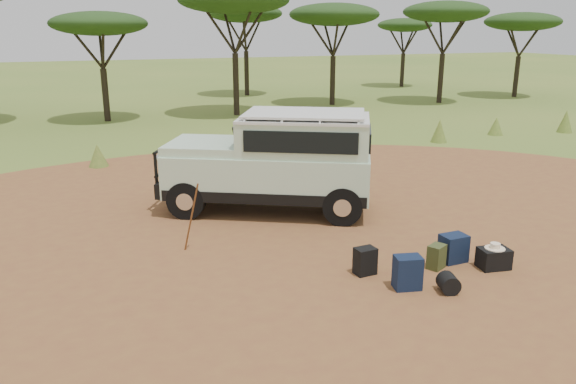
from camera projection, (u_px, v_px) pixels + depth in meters
name	position (u px, v px, depth m)	size (l,w,h in m)	color
ground	(311.00, 265.00, 10.06)	(140.00, 140.00, 0.00)	#567529
dirt_clearing	(311.00, 265.00, 10.06)	(23.00, 23.00, 0.01)	brown
grass_fringe	(202.00, 149.00, 17.71)	(36.60, 1.60, 0.90)	#567529
acacia_treeline	(156.00, 10.00, 26.60)	(46.70, 13.20, 6.26)	black
safari_vehicle	(276.00, 164.00, 12.76)	(5.00, 3.90, 2.31)	silver
walking_staff	(191.00, 217.00, 10.51)	(0.03, 0.03, 1.38)	brown
backpack_black	(365.00, 261.00, 9.63)	(0.35, 0.26, 0.48)	black
backpack_navy	(407.00, 273.00, 9.08)	(0.43, 0.31, 0.56)	#13213D
backpack_olive	(436.00, 257.00, 9.86)	(0.32, 0.23, 0.44)	#3C4720
duffel_navy	(453.00, 248.00, 10.14)	(0.46, 0.34, 0.51)	#13213D
hard_case	(494.00, 258.00, 9.88)	(0.52, 0.37, 0.37)	black
stuff_sack	(448.00, 283.00, 8.98)	(0.31, 0.31, 0.31)	black
safari_hat	(495.00, 247.00, 9.82)	(0.35, 0.35, 0.10)	beige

